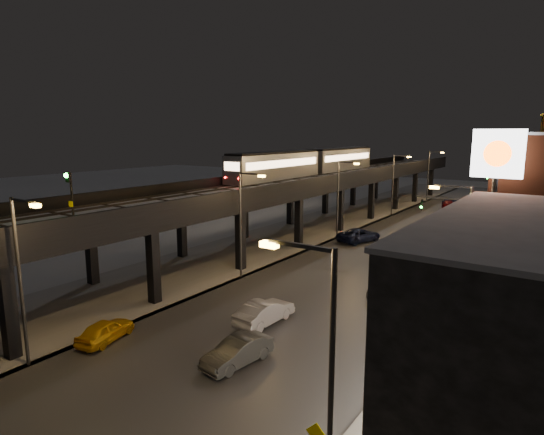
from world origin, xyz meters
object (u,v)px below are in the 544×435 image
Objects in this scene: car_taxi at (106,331)px; sign_citgo at (495,181)px; car_mid_dark at (448,205)px; car_far_white at (450,201)px; car_onc_red at (494,225)px; car_onc_dark at (391,289)px; car_near_white at (265,313)px; car_onc_silver at (238,352)px; subway_train at (312,162)px; rail_signal at (70,188)px; car_mid_silver at (359,235)px; car_onc_white at (405,250)px.

car_taxi is 0.31× the size of sign_citgo.
car_far_white is at bearing -91.79° from car_mid_dark.
car_taxi is 49.41m from car_onc_red.
car_near_white is at bearing -117.71° from car_onc_dark.
car_mid_dark is 0.37× the size of sign_citgo.
car_onc_red is (5.29, 45.29, -0.02)m from car_onc_silver.
subway_train is 41.44m from car_onc_silver.
rail_signal reaches higher than car_mid_silver.
car_far_white is (-0.54, 3.51, 0.05)m from car_mid_dark.
sign_citgo is at bearing 50.90° from car_onc_silver.
car_onc_red is (15.69, 47.68, -8.27)m from rail_signal.
car_far_white is (-2.30, 57.63, -0.05)m from car_near_white.
car_onc_white is 0.36× the size of sign_citgo.
car_far_white is at bearing 105.16° from sign_citgo.
car_onc_dark is 12.21m from sign_citgo.
car_mid_silver is 0.44× the size of sign_citgo.
sign_citgo is (12.08, 4.54, 8.81)m from car_near_white.
sign_citgo reaches higher than car_onc_dark.
car_mid_dark is 1.15× the size of car_onc_red.
car_onc_red is at bearing 90.82° from car_onc_silver.
subway_train is 2.78× the size of sign_citgo.
car_mid_dark is at bearing -106.83° from car_taxi.
car_onc_white is at bearing 97.28° from car_onc_silver.
subway_train reaches higher than car_mid_silver.
car_onc_silver is (4.19, -62.73, -0.02)m from car_far_white.
rail_signal is at bearing 73.22° from car_mid_dark.
car_onc_white is at bearing 86.02° from car_mid_dark.
rail_signal is 0.74× the size of car_onc_white.
subway_train is 26.83m from car_mid_dark.
car_taxi is at bearing -156.82° from car_onc_silver.
rail_signal is 0.78× the size of car_far_white.
car_taxi is 19.92m from car_onc_dark.
car_onc_dark is (7.33, -48.56, -0.02)m from car_far_white.
car_near_white is 54.15m from car_mid_dark.
car_onc_dark reaches higher than car_taxi.
car_mid_silver is (-4.25, 24.34, -0.00)m from car_near_white.
subway_train is 6.91× the size of car_onc_dark.
rail_signal reaches higher than car_onc_dark.
car_near_white is 15.63m from sign_citgo.
subway_train is 40.03m from rail_signal.
car_taxi is at bearing -77.55° from subway_train.
car_mid_silver is at bearing 74.71° from car_mid_dark.
sign_citgo is (14.39, -53.09, 8.86)m from car_far_white.
car_mid_dark is 52.24m from sign_citgo.
car_onc_red is at bearing -118.41° from car_taxi.
car_taxi is 0.70× the size of car_mid_silver.
sign_citgo is at bearing 112.16° from car_far_white.
sign_citgo is (7.06, -4.53, 8.88)m from car_onc_dark.
rail_signal is at bearing -94.28° from car_onc_red.
car_far_white is at bearing -84.72° from car_near_white.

